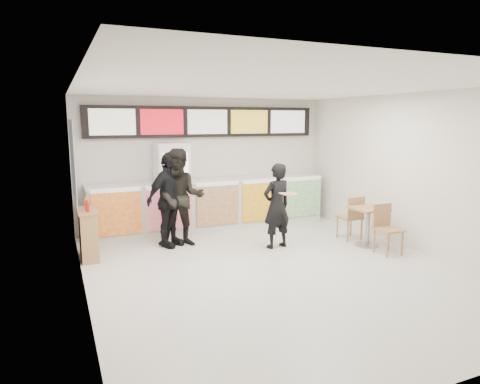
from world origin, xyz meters
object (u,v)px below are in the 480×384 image
customer_main (277,206)px  customer_left (181,198)px  service_counter (212,204)px  condiment_ledge (88,234)px  drinks_fridge (172,188)px  cafe_table (368,219)px  customer_mid (169,200)px

customer_main → customer_left: bearing=-35.8°
service_counter → condiment_ledge: (-2.82, -1.23, -0.11)m
customer_main → condiment_ledge: size_ratio=1.56×
drinks_fridge → customer_main: drinks_fridge is taller
customer_main → cafe_table: size_ratio=1.06×
drinks_fridge → cafe_table: size_ratio=1.26×
customer_main → customer_left: size_ratio=0.86×
service_counter → customer_main: bearing=-72.5°
drinks_fridge → customer_main: (1.56, -1.99, -0.17)m
drinks_fridge → cafe_table: (3.28, -2.63, -0.46)m
drinks_fridge → customer_left: size_ratio=1.03×
service_counter → customer_left: 1.58m
customer_mid → cafe_table: size_ratio=1.18×
condiment_ledge → service_counter: bearing=23.6°
service_counter → customer_main: customer_main is taller
cafe_table → customer_main: bearing=159.3°
customer_left → customer_mid: size_ratio=1.04×
customer_main → cafe_table: customer_main is taller
cafe_table → condiment_ledge: condiment_ledge is taller
service_counter → cafe_table: size_ratio=3.51×
drinks_fridge → condiment_ledge: size_ratio=1.86×
service_counter → customer_mid: customer_mid is taller
customer_main → cafe_table: (1.72, -0.64, -0.30)m
service_counter → drinks_fridge: (-0.93, 0.02, 0.43)m
drinks_fridge → customer_mid: drinks_fridge is taller
drinks_fridge → condiment_ledge: (-1.89, -1.25, -0.54)m
customer_mid → condiment_ledge: size_ratio=1.75×
condiment_ledge → cafe_table: bearing=-15.0°
service_counter → drinks_fridge: 1.03m
customer_left → customer_mid: 0.24m
drinks_fridge → customer_mid: size_ratio=1.07×
customer_main → service_counter: bearing=-81.1°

